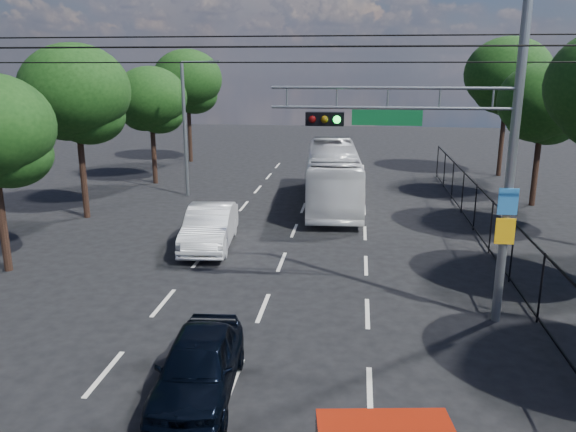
% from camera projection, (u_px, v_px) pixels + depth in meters
% --- Properties ---
extents(lane_markings, '(6.12, 38.00, 0.01)m').
position_uv_depth(lane_markings, '(288.00, 245.00, 22.02)').
color(lane_markings, beige).
rests_on(lane_markings, ground).
extents(signal_mast, '(6.43, 0.39, 9.50)m').
position_uv_depth(signal_mast, '(465.00, 129.00, 14.28)').
color(signal_mast, slate).
rests_on(signal_mast, ground).
extents(streetlight_left, '(2.09, 0.22, 7.08)m').
position_uv_depth(streetlight_left, '(188.00, 122.00, 29.43)').
color(streetlight_left, slate).
rests_on(streetlight_left, ground).
extents(utility_wires, '(22.00, 5.04, 0.74)m').
position_uv_depth(utility_wires, '(265.00, 49.00, 15.20)').
color(utility_wires, black).
rests_on(utility_wires, ground).
extents(fence_right, '(0.06, 34.03, 2.00)m').
position_uv_depth(fence_right, '(503.00, 241.00, 19.09)').
color(fence_right, black).
rests_on(fence_right, ground).
extents(tree_right_d, '(4.32, 4.32, 7.02)m').
position_uv_depth(tree_right_d, '(543.00, 108.00, 27.10)').
color(tree_right_d, black).
rests_on(tree_right_d, ground).
extents(tree_right_e, '(5.28, 5.28, 8.58)m').
position_uv_depth(tree_right_e, '(508.00, 81.00, 34.47)').
color(tree_right_e, black).
rests_on(tree_right_e, ground).
extents(tree_left_c, '(4.80, 4.80, 7.80)m').
position_uv_depth(tree_left_c, '(77.00, 99.00, 24.69)').
color(tree_left_c, black).
rests_on(tree_left_c, ground).
extents(tree_left_d, '(4.20, 4.20, 6.83)m').
position_uv_depth(tree_left_d, '(151.00, 103.00, 32.49)').
color(tree_left_d, black).
rests_on(tree_left_d, ground).
extents(tree_left_e, '(4.92, 4.92, 7.99)m').
position_uv_depth(tree_left_e, '(188.00, 85.00, 39.97)').
color(tree_left_e, black).
rests_on(tree_left_e, ground).
extents(navy_hatchback, '(1.88, 4.08, 1.35)m').
position_uv_depth(navy_hatchback, '(199.00, 365.00, 11.83)').
color(navy_hatchback, black).
rests_on(navy_hatchback, ground).
extents(white_bus, '(3.15, 10.70, 2.94)m').
position_uv_depth(white_bus, '(333.00, 175.00, 28.23)').
color(white_bus, silver).
rests_on(white_bus, ground).
extents(white_van, '(2.13, 4.93, 1.58)m').
position_uv_depth(white_van, '(210.00, 227.00, 21.66)').
color(white_van, silver).
rests_on(white_van, ground).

